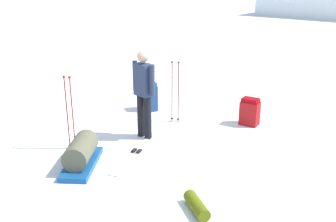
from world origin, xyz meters
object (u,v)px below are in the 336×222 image
Objects in this scene: ski_pair_near at (136,152)px; ski_poles_planted_near at (175,89)px; ski_poles_planted_far at (69,109)px; backpack_large_dark at (250,112)px; backpack_bright at (151,96)px; sleeping_mat_rolled at (197,205)px; skier_standing at (144,90)px; gear_sled at (81,154)px.

ski_pair_near is 1.85m from ski_poles_planted_near.
ski_poles_planted_far is at bearing -156.67° from ski_pair_near.
ski_pair_near is 2.66m from backpack_large_dark.
sleeping_mat_rolled is at bearing -47.70° from backpack_bright.
ski_poles_planted_far is (-0.81, -1.13, -0.20)m from skier_standing.
ski_poles_planted_far reaches higher than ski_pair_near.
backpack_bright is at bearing 117.56° from ski_pair_near.
skier_standing is 1.36× the size of gear_sled.
backpack_bright is 0.51× the size of ski_poles_planted_near.
skier_standing is 1.29× the size of ski_poles_planted_near.
ski_pair_near is 1.35× the size of ski_poles_planted_far.
backpack_bright is at bearing 119.57° from skier_standing.
ski_poles_planted_near is 2.65m from gear_sled.
gear_sled is 2.27× the size of sleeping_mat_rolled.
ski_poles_planted_near is at bearing 97.08° from ski_pair_near.
skier_standing reaches higher than ski_pair_near.
skier_standing reaches higher than ski_poles_planted_near.
ski_poles_planted_far reaches higher than ski_poles_planted_near.
backpack_bright is 4.22m from sleeping_mat_rolled.
sleeping_mat_rolled is at bearing -4.30° from gear_sled.
ski_poles_planted_far is at bearing -129.07° from backpack_large_dark.
gear_sled is (0.62, -0.42, -0.53)m from ski_poles_planted_far.
ski_poles_planted_near is 2.40× the size of sleeping_mat_rolled.
gear_sled is at bearing -96.72° from skier_standing.
skier_standing is 2.53× the size of backpack_bright.
sleeping_mat_rolled is (2.83, -3.12, -0.24)m from backpack_bright.
backpack_large_dark is at bearing 50.93° from ski_poles_planted_far.
ski_poles_planted_far is at bearing -90.30° from backpack_bright.
ski_pair_near is at bearing -62.44° from backpack_bright.
backpack_large_dark is 0.46× the size of gear_sled.
skier_standing is 1.72m from gear_sled.
backpack_large_dark is 0.42× the size of ski_poles_planted_far.
ski_poles_planted_near is 2.33m from ski_poles_planted_far.
skier_standing is 1.40m from ski_poles_planted_far.
ski_poles_planted_near is (-0.21, 1.69, 0.72)m from ski_pair_near.
backpack_large_dark reaches higher than gear_sled.
backpack_large_dark is 3.67m from ski_poles_planted_far.
backpack_bright is 0.49× the size of ski_poles_planted_far.
backpack_bright reaches higher than sleeping_mat_rolled.
skier_standing is 2.81m from sleeping_mat_rolled.
ski_poles_planted_near is 3.45m from sleeping_mat_rolled.
ski_pair_near is 2.34m from backpack_bright.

